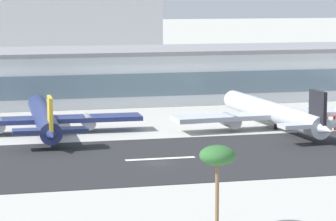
% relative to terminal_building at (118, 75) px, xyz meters
% --- Properties ---
extents(ground_plane, '(1400.00, 1400.00, 0.00)m').
position_rel_terminal_building_xyz_m(ground_plane, '(-7.12, -77.61, -6.75)').
color(ground_plane, '#B2AFA8').
extents(runway_strip, '(800.00, 36.84, 0.08)m').
position_rel_terminal_building_xyz_m(runway_strip, '(-7.12, -74.29, -6.71)').
color(runway_strip, '#262628').
rests_on(runway_strip, ground_plane).
extents(runway_centreline_dash_4, '(12.00, 1.20, 0.01)m').
position_rel_terminal_building_xyz_m(runway_centreline_dash_4, '(-6.05, -74.29, -6.67)').
color(runway_centreline_dash_4, white).
rests_on(runway_centreline_dash_4, runway_strip).
extents(terminal_building, '(163.37, 28.64, 13.49)m').
position_rel_terminal_building_xyz_m(terminal_building, '(0.00, 0.00, 0.00)').
color(terminal_building, silver).
rests_on(terminal_building, ground_plane).
extents(airliner_gold_tail_gate_1, '(39.29, 45.99, 9.60)m').
position_rel_terminal_building_xyz_m(airliner_gold_tail_gate_1, '(-22.94, -45.23, -3.69)').
color(airliner_gold_tail_gate_1, navy).
rests_on(airliner_gold_tail_gate_1, ground_plane).
extents(airliner_black_tail_gate_2, '(43.36, 48.06, 10.03)m').
position_rel_terminal_building_xyz_m(airliner_black_tail_gate_2, '(23.74, -50.61, -3.56)').
color(airliner_black_tail_gate_2, silver).
rests_on(airliner_black_tail_gate_2, ground_plane).
extents(palm_tree_0, '(4.23, 4.23, 10.29)m').
position_rel_terminal_building_xyz_m(palm_tree_0, '(-9.01, -116.35, 2.18)').
color(palm_tree_0, brown).
rests_on(palm_tree_0, ground_plane).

